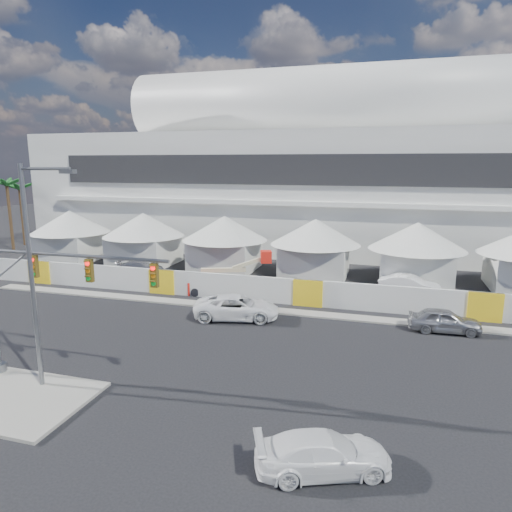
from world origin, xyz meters
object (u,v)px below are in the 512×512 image
(sedan_silver, at_px, (445,320))
(lot_car_c, at_px, (141,267))
(lot_car_a, at_px, (409,285))
(boom_lift, at_px, (217,283))
(pickup_curb, at_px, (237,307))
(traffic_mast, at_px, (27,298))
(pickup_near, at_px, (323,453))
(streetlight_median, at_px, (35,263))

(sedan_silver, distance_m, lot_car_c, 27.65)
(lot_car_a, relative_size, boom_lift, 0.68)
(pickup_curb, bearing_deg, sedan_silver, -97.24)
(lot_car_a, height_order, traffic_mast, traffic_mast)
(pickup_curb, xyz_separation_m, pickup_near, (7.88, -14.23, -0.12))
(pickup_near, relative_size, boom_lift, 0.67)
(lot_car_c, bearing_deg, pickup_curb, -137.27)
(pickup_curb, relative_size, streetlight_median, 0.56)
(boom_lift, bearing_deg, streetlight_median, -116.85)
(pickup_near, bearing_deg, pickup_curb, 7.15)
(traffic_mast, bearing_deg, sedan_silver, 32.00)
(pickup_curb, bearing_deg, boom_lift, 20.46)
(traffic_mast, bearing_deg, pickup_curb, 59.23)
(streetlight_median, height_order, boom_lift, streetlight_median)
(lot_car_c, bearing_deg, sedan_silver, -118.24)
(lot_car_c, bearing_deg, boom_lift, -125.10)
(lot_car_a, distance_m, boom_lift, 15.61)
(pickup_curb, height_order, boom_lift, boom_lift)
(pickup_curb, xyz_separation_m, lot_car_c, (-12.95, 9.63, -0.15))
(sedan_silver, xyz_separation_m, lot_car_c, (-26.36, 8.36, -0.09))
(pickup_near, relative_size, streetlight_median, 0.46)
(sedan_silver, height_order, boom_lift, boom_lift)
(pickup_curb, distance_m, pickup_near, 16.27)
(pickup_curb, height_order, streetlight_median, streetlight_median)
(boom_lift, bearing_deg, lot_car_c, 135.65)
(pickup_near, bearing_deg, streetlight_median, 58.20)
(pickup_near, relative_size, traffic_mast, 0.47)
(lot_car_a, height_order, lot_car_c, lot_car_a)
(streetlight_median, bearing_deg, boom_lift, 83.04)
(lot_car_a, xyz_separation_m, boom_lift, (-15.06, -4.12, 0.14))
(streetlight_median, bearing_deg, pickup_curb, 64.88)
(pickup_curb, distance_m, streetlight_median, 14.13)
(pickup_near, height_order, streetlight_median, streetlight_median)
(pickup_near, xyz_separation_m, lot_car_c, (-20.83, 23.86, -0.03))
(lot_car_c, distance_m, traffic_mast, 22.13)
(traffic_mast, height_order, streetlight_median, streetlight_median)
(lot_car_c, bearing_deg, traffic_mast, -174.11)
(traffic_mast, relative_size, streetlight_median, 0.97)
(traffic_mast, bearing_deg, boom_lift, 78.87)
(sedan_silver, xyz_separation_m, traffic_mast, (-20.14, -12.59, 3.42))
(pickup_near, xyz_separation_m, streetlight_median, (-13.44, 2.36, 5.40))
(pickup_near, relative_size, lot_car_a, 0.99)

